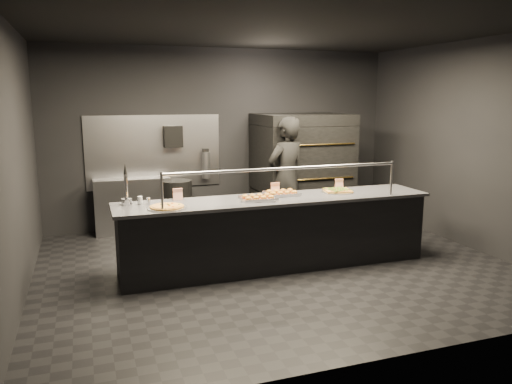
# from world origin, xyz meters

# --- Properties ---
(room) EXTENTS (6.04, 6.00, 3.00)m
(room) POSITION_xyz_m (-0.02, 0.05, 1.50)
(room) COLOR black
(room) RESTS_ON ground
(service_counter) EXTENTS (4.10, 0.78, 1.37)m
(service_counter) POSITION_xyz_m (0.00, -0.00, 0.46)
(service_counter) COLOR black
(service_counter) RESTS_ON ground
(pizza_oven) EXTENTS (1.50, 1.23, 1.91)m
(pizza_oven) POSITION_xyz_m (1.20, 1.90, 0.97)
(pizza_oven) COLOR black
(pizza_oven) RESTS_ON ground
(prep_shelf) EXTENTS (1.20, 0.35, 0.90)m
(prep_shelf) POSITION_xyz_m (-1.60, 2.32, 0.45)
(prep_shelf) COLOR #99999E
(prep_shelf) RESTS_ON ground
(towel_dispenser) EXTENTS (0.30, 0.20, 0.35)m
(towel_dispenser) POSITION_xyz_m (-0.90, 2.39, 1.55)
(towel_dispenser) COLOR black
(towel_dispenser) RESTS_ON room
(fire_extinguisher) EXTENTS (0.14, 0.14, 0.51)m
(fire_extinguisher) POSITION_xyz_m (-0.35, 2.40, 1.06)
(fire_extinguisher) COLOR #B2B2B7
(fire_extinguisher) RESTS_ON room
(beer_tap) EXTENTS (0.13, 0.18, 0.50)m
(beer_tap) POSITION_xyz_m (-1.85, 0.20, 1.06)
(beer_tap) COLOR silver
(beer_tap) RESTS_ON service_counter
(round_pizza) EXTENTS (0.45, 0.45, 0.03)m
(round_pizza) POSITION_xyz_m (-1.43, -0.15, 0.94)
(round_pizza) COLOR silver
(round_pizza) RESTS_ON service_counter
(slider_tray_a) EXTENTS (0.50, 0.43, 0.07)m
(slider_tray_a) POSITION_xyz_m (-0.27, -0.05, 0.95)
(slider_tray_a) COLOR silver
(slider_tray_a) RESTS_ON service_counter
(slider_tray_b) EXTENTS (0.48, 0.39, 0.07)m
(slider_tray_b) POSITION_xyz_m (0.13, 0.15, 0.95)
(slider_tray_b) COLOR silver
(slider_tray_b) RESTS_ON service_counter
(square_pizza) EXTENTS (0.44, 0.44, 0.05)m
(square_pizza) POSITION_xyz_m (0.92, 0.08, 0.94)
(square_pizza) COLOR silver
(square_pizza) RESTS_ON service_counter
(condiment_jar) EXTENTS (0.15, 0.06, 0.10)m
(condiment_jar) POSITION_xyz_m (-1.67, 0.15, 0.97)
(condiment_jar) COLOR silver
(condiment_jar) RESTS_ON service_counter
(tent_cards) EXTENTS (2.39, 0.04, 0.15)m
(tent_cards) POSITION_xyz_m (-0.03, 0.28, 1.00)
(tent_cards) COLOR white
(tent_cards) RESTS_ON service_counter
(trash_bin) EXTENTS (0.51, 0.51, 0.85)m
(trash_bin) POSITION_xyz_m (-0.90, 2.20, 0.42)
(trash_bin) COLOR black
(trash_bin) RESTS_ON ground
(worker) EXTENTS (0.80, 0.66, 1.90)m
(worker) POSITION_xyz_m (0.65, 1.24, 0.95)
(worker) COLOR black
(worker) RESTS_ON ground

